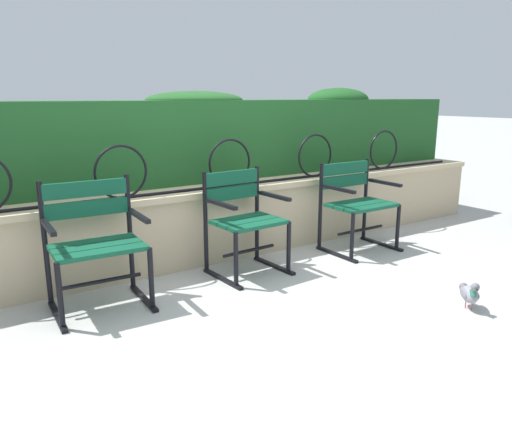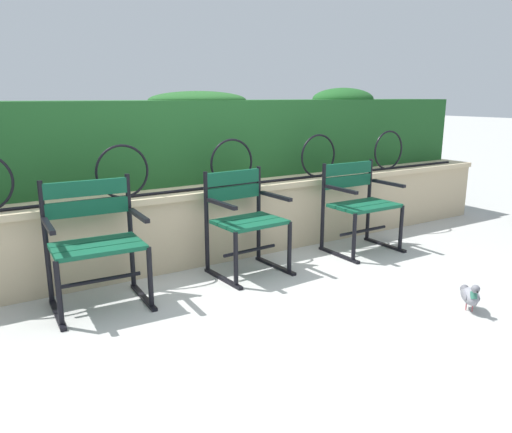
% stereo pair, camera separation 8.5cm
% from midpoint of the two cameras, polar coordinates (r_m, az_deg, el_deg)
% --- Properties ---
extents(ground_plane, '(60.00, 60.00, 0.00)m').
position_cam_midpoint_polar(ground_plane, '(3.73, 0.71, -8.73)').
color(ground_plane, '#ADADA8').
extents(stone_wall, '(6.84, 0.41, 0.65)m').
position_cam_midpoint_polar(stone_wall, '(4.40, -6.25, -0.78)').
color(stone_wall, tan).
rests_on(stone_wall, ground).
extents(iron_arch_fence, '(6.31, 0.02, 0.42)m').
position_cam_midpoint_polar(iron_arch_fence, '(4.13, -8.93, 5.29)').
color(iron_arch_fence, black).
rests_on(iron_arch_fence, stone_wall).
extents(hedge_row, '(6.70, 0.67, 0.87)m').
position_cam_midpoint_polar(hedge_row, '(4.74, -9.21, 9.01)').
color(hedge_row, '#1E5123').
rests_on(hedge_row, stone_wall).
extents(park_chair_left, '(0.65, 0.55, 0.88)m').
position_cam_midpoint_polar(park_chair_left, '(3.55, -18.77, -2.63)').
color(park_chair_left, '#0F4C33').
rests_on(park_chair_left, ground).
extents(park_chair_centre, '(0.59, 0.55, 0.84)m').
position_cam_midpoint_polar(park_chair_centre, '(4.03, -2.06, -0.18)').
color(park_chair_centre, '#0F4C33').
rests_on(park_chair_centre, ground).
extents(park_chair_right, '(0.63, 0.52, 0.82)m').
position_cam_midpoint_polar(park_chair_right, '(4.73, 10.95, 1.69)').
color(park_chair_right, '#0F4C33').
rests_on(park_chair_right, ground).
extents(pigeon_near_chairs, '(0.22, 0.24, 0.22)m').
position_cam_midpoint_polar(pigeon_near_chairs, '(3.70, 22.82, -8.17)').
color(pigeon_near_chairs, gray).
rests_on(pigeon_near_chairs, ground).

